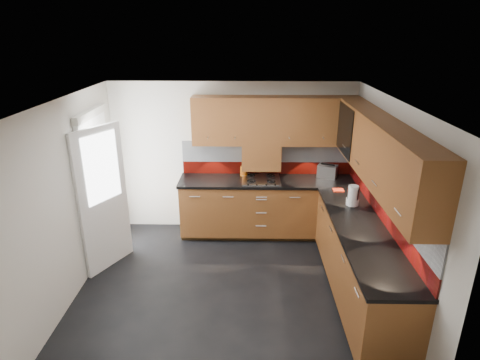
{
  "coord_description": "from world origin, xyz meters",
  "views": [
    {
      "loc": [
        0.24,
        -4.31,
        3.14
      ],
      "look_at": [
        0.14,
        0.65,
        1.26
      ],
      "focal_mm": 30.0,
      "sensor_mm": 36.0,
      "label": 1
    }
  ],
  "objects_px": {
    "toaster": "(327,171)",
    "gas_hob": "(261,180)",
    "food_processor": "(353,196)",
    "utensil_pot": "(244,170)"
  },
  "relations": [
    {
      "from": "toaster",
      "to": "gas_hob",
      "type": "bearing_deg",
      "value": -170.93
    },
    {
      "from": "gas_hob",
      "to": "food_processor",
      "type": "xyz_separation_m",
      "value": [
        1.18,
        -0.88,
        0.11
      ]
    },
    {
      "from": "utensil_pot",
      "to": "food_processor",
      "type": "bearing_deg",
      "value": -37.34
    },
    {
      "from": "utensil_pot",
      "to": "gas_hob",
      "type": "bearing_deg",
      "value": -39.82
    },
    {
      "from": "utensil_pot",
      "to": "food_processor",
      "type": "height_order",
      "value": "utensil_pot"
    },
    {
      "from": "gas_hob",
      "to": "toaster",
      "type": "distance_m",
      "value": 1.06
    },
    {
      "from": "gas_hob",
      "to": "toaster",
      "type": "bearing_deg",
      "value": 9.07
    },
    {
      "from": "gas_hob",
      "to": "food_processor",
      "type": "relative_size",
      "value": 2.13
    },
    {
      "from": "gas_hob",
      "to": "food_processor",
      "type": "height_order",
      "value": "food_processor"
    },
    {
      "from": "gas_hob",
      "to": "utensil_pot",
      "type": "distance_m",
      "value": 0.36
    }
  ]
}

